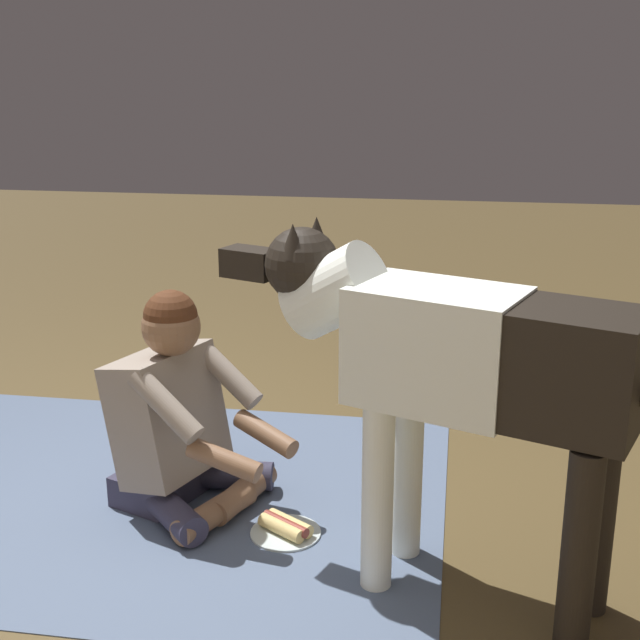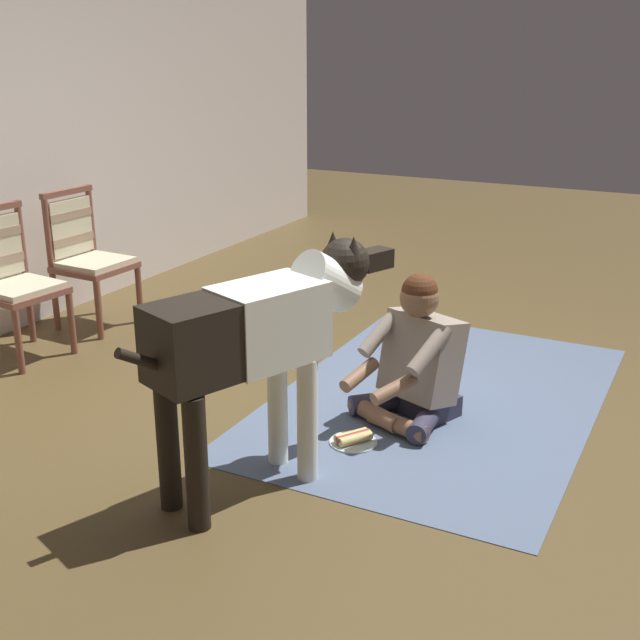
# 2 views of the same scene
# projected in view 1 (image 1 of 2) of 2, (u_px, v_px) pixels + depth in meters

# --- Properties ---
(ground_plane) EXTENTS (15.69, 15.69, 0.00)m
(ground_plane) POSITION_uv_depth(u_px,v_px,m) (164.00, 523.00, 3.08)
(ground_plane) COLOR brown
(area_rug) EXTENTS (2.56, 1.73, 0.01)m
(area_rug) POSITION_uv_depth(u_px,v_px,m) (110.00, 490.00, 3.31)
(area_rug) COLOR slate
(area_rug) RESTS_ON ground
(person_sitting_on_floor) EXTENTS (0.72, 0.61, 0.82)m
(person_sitting_on_floor) POSITION_uv_depth(u_px,v_px,m) (178.00, 420.00, 3.13)
(person_sitting_on_floor) COLOR #333147
(person_sitting_on_floor) RESTS_ON ground
(large_dog) EXTENTS (1.43, 0.67, 1.12)m
(large_dog) POSITION_uv_depth(u_px,v_px,m) (452.00, 363.00, 2.51)
(large_dog) COLOR white
(large_dog) RESTS_ON ground
(hot_dog_on_plate) EXTENTS (0.25, 0.25, 0.06)m
(hot_dog_on_plate) POSITION_uv_depth(u_px,v_px,m) (286.00, 528.00, 3.00)
(hot_dog_on_plate) COLOR silver
(hot_dog_on_plate) RESTS_ON ground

